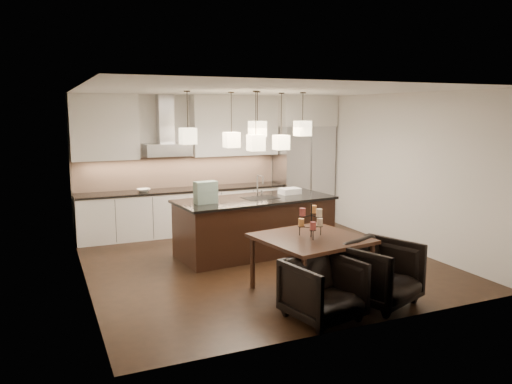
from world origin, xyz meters
name	(u,v)px	position (x,y,z in m)	size (l,w,h in m)	color
floor	(261,263)	(0.00, 0.00, -0.01)	(5.50, 5.50, 0.02)	black
ceiling	(261,90)	(0.00, 0.00, 2.81)	(5.50, 5.50, 0.02)	white
wall_back	(208,162)	(0.00, 2.76, 1.40)	(5.50, 0.02, 2.80)	silver
wall_front	(362,209)	(0.00, -2.76, 1.40)	(5.50, 0.02, 2.80)	silver
wall_left	(81,189)	(-2.76, 0.00, 1.40)	(0.02, 5.50, 2.80)	silver
wall_right	(398,170)	(2.76, 0.00, 1.40)	(0.02, 5.50, 2.80)	silver
refrigerator	(303,175)	(2.10, 2.38, 1.07)	(1.20, 0.72, 2.15)	#B7B7BA
fridge_panel	(304,111)	(2.10, 2.38, 2.47)	(1.26, 0.72, 0.65)	silver
lower_cabinets	(184,212)	(-0.62, 2.43, 0.44)	(4.21, 0.62, 0.88)	silver
countertop	(184,190)	(-0.62, 2.43, 0.90)	(4.21, 0.66, 0.04)	black
backsplash	(179,172)	(-0.62, 2.73, 1.24)	(4.21, 0.02, 0.63)	#D6AE95
upper_cab_left	(104,127)	(-2.10, 2.57, 2.17)	(1.25, 0.35, 1.25)	silver
upper_cab_right	(235,126)	(0.55, 2.57, 2.17)	(1.86, 0.35, 1.25)	silver
hood_canopy	(167,150)	(-0.93, 2.48, 1.72)	(0.90, 0.52, 0.24)	#B7B7BA
hood_chimney	(165,119)	(-0.93, 2.59, 2.32)	(0.30, 0.28, 0.96)	#B7B7BA
fruit_bowl	(144,190)	(-1.44, 2.38, 0.95)	(0.26, 0.26, 0.06)	silver
island_body	(255,227)	(0.13, 0.53, 0.47)	(2.67, 1.07, 0.94)	black
island_top	(255,199)	(0.13, 0.53, 0.96)	(2.76, 1.15, 0.04)	black
faucet	(257,185)	(0.22, 0.65, 1.19)	(0.11, 0.26, 0.41)	silver
tote_bag	(206,192)	(-0.81, 0.41, 1.16)	(0.36, 0.19, 0.36)	#1D4F31
food_container	(290,191)	(0.88, 0.69, 1.04)	(0.36, 0.26, 0.11)	silver
dining_table	(311,265)	(0.06, -1.54, 0.39)	(1.32, 1.32, 0.79)	black
candelabra	(311,220)	(0.06, -1.54, 1.02)	(0.38, 0.38, 0.46)	black
candle_a	(320,222)	(0.20, -1.52, 0.98)	(0.08, 0.08, 0.11)	beige
candle_b	(301,222)	(-0.04, -1.43, 0.98)	(0.08, 0.08, 0.11)	#D38944
candle_c	(313,226)	(0.00, -1.68, 0.98)	(0.08, 0.08, 0.11)	brown
candle_d	(314,209)	(0.16, -1.43, 1.14)	(0.08, 0.08, 0.11)	#D38944
candle_e	(303,212)	(-0.08, -1.54, 1.14)	(0.08, 0.08, 0.11)	brown
candle_f	(319,213)	(0.10, -1.67, 1.14)	(0.08, 0.08, 0.11)	beige
armchair_left	(323,290)	(-0.25, -2.39, 0.37)	(0.79, 0.82, 0.74)	black
armchair_right	(379,273)	(0.68, -2.24, 0.41)	(0.87, 0.90, 0.82)	black
pendant_a	(188,136)	(-1.04, 0.56, 2.08)	(0.24, 0.24, 0.26)	beige
pendant_b	(232,140)	(-0.23, 0.73, 1.99)	(0.24, 0.24, 0.26)	beige
pendant_c	(257,129)	(0.09, 0.35, 2.18)	(0.24, 0.24, 0.26)	beige
pendant_d	(281,142)	(0.74, 0.76, 1.92)	(0.24, 0.24, 0.26)	beige
pendant_e	(302,128)	(0.99, 0.43, 2.18)	(0.24, 0.24, 0.26)	beige
pendant_f	(256,143)	(-0.02, 0.16, 1.97)	(0.24, 0.24, 0.26)	beige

